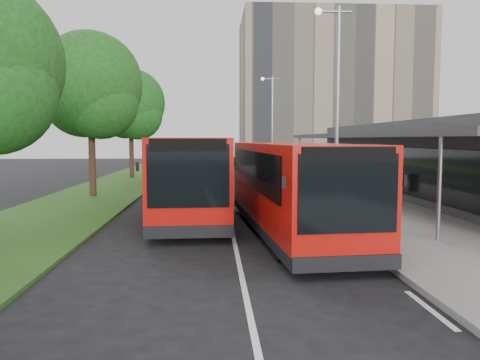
% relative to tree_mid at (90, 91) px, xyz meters
% --- Properties ---
extents(ground, '(120.00, 120.00, 0.00)m').
position_rel_tree_mid_xyz_m(ground, '(7.01, -9.05, -5.61)').
color(ground, black).
rests_on(ground, ground).
extents(pavement, '(5.00, 80.00, 0.15)m').
position_rel_tree_mid_xyz_m(pavement, '(13.01, 10.95, -5.54)').
color(pavement, slate).
rests_on(pavement, ground).
extents(grass_verge, '(5.00, 80.00, 0.10)m').
position_rel_tree_mid_xyz_m(grass_verge, '(0.01, 10.95, -5.56)').
color(grass_verge, '#234B18').
rests_on(grass_verge, ground).
extents(lane_centre_line, '(0.12, 70.00, 0.01)m').
position_rel_tree_mid_xyz_m(lane_centre_line, '(7.01, 5.95, -5.61)').
color(lane_centre_line, silver).
rests_on(lane_centre_line, ground).
extents(kerb_dashes, '(0.12, 56.00, 0.01)m').
position_rel_tree_mid_xyz_m(kerb_dashes, '(10.31, 9.95, -5.61)').
color(kerb_dashes, silver).
rests_on(kerb_dashes, ground).
extents(office_block, '(22.00, 12.00, 18.00)m').
position_rel_tree_mid_xyz_m(office_block, '(21.01, 32.95, 3.39)').
color(office_block, tan).
rests_on(office_block, ground).
extents(station_building, '(7.70, 26.00, 4.00)m').
position_rel_tree_mid_xyz_m(station_building, '(17.87, -1.05, -3.57)').
color(station_building, '#29292C').
rests_on(station_building, ground).
extents(tree_mid, '(5.41, 5.41, 8.69)m').
position_rel_tree_mid_xyz_m(tree_mid, '(0.00, 0.00, 0.00)').
color(tree_mid, '#382516').
rests_on(tree_mid, ground).
extents(tree_far, '(5.33, 5.33, 8.57)m').
position_rel_tree_mid_xyz_m(tree_far, '(0.00, 12.00, -0.08)').
color(tree_far, '#382516').
rests_on(tree_far, ground).
extents(lamp_post_near, '(1.44, 0.28, 8.00)m').
position_rel_tree_mid_xyz_m(lamp_post_near, '(11.13, -7.05, -0.89)').
color(lamp_post_near, gray).
rests_on(lamp_post_near, pavement).
extents(lamp_post_far, '(1.44, 0.28, 8.00)m').
position_rel_tree_mid_xyz_m(lamp_post_far, '(11.13, 12.95, -0.89)').
color(lamp_post_far, gray).
rests_on(lamp_post_far, pavement).
extents(bus_main, '(3.40, 10.62, 2.96)m').
position_rel_tree_mid_xyz_m(bus_main, '(8.91, -10.10, -4.09)').
color(bus_main, red).
rests_on(bus_main, ground).
extents(bus_second, '(3.22, 11.19, 3.14)m').
position_rel_tree_mid_xyz_m(bus_second, '(5.48, -6.20, -4.00)').
color(bus_second, red).
rests_on(bus_second, ground).
extents(litter_bin, '(0.72, 0.72, 1.02)m').
position_rel_tree_mid_xyz_m(litter_bin, '(13.09, 0.79, -4.95)').
color(litter_bin, '#3A2717').
rests_on(litter_bin, pavement).
extents(bollard, '(0.17, 0.17, 0.87)m').
position_rel_tree_mid_xyz_m(bollard, '(12.28, 8.37, -5.03)').
color(bollard, yellow).
rests_on(bollard, pavement).
extents(car_near, '(1.40, 3.38, 1.14)m').
position_rel_tree_mid_xyz_m(car_near, '(8.63, 28.43, -5.04)').
color(car_near, '#5A120C').
rests_on(car_near, ground).
extents(car_far, '(1.81, 3.33, 1.04)m').
position_rel_tree_mid_xyz_m(car_far, '(5.59, 35.14, -5.09)').
color(car_far, navy).
rests_on(car_far, ground).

